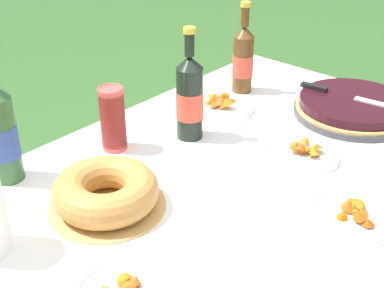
{
  "coord_description": "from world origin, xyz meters",
  "views": [
    {
      "loc": [
        -0.9,
        -0.73,
        1.46
      ],
      "look_at": [
        0.04,
        0.11,
        0.75
      ],
      "focal_mm": 50.0,
      "sensor_mm": 36.0,
      "label": 1
    }
  ],
  "objects_px": {
    "juice_bottle_red": "(190,98)",
    "snack_plate_far": "(302,153)",
    "cider_bottle_green": "(1,134)",
    "cider_bottle_amber": "(243,59)",
    "berry_tart": "(353,107)",
    "snack_plate_right": "(354,213)",
    "serving_knife": "(346,95)",
    "snack_plate_left": "(222,106)",
    "cup_stack": "(113,119)",
    "bundt_cake": "(106,192)"
  },
  "relations": [
    {
      "from": "cider_bottle_green",
      "to": "snack_plate_far",
      "type": "distance_m",
      "value": 0.81
    },
    {
      "from": "cup_stack",
      "to": "snack_plate_left",
      "type": "bearing_deg",
      "value": -9.86
    },
    {
      "from": "snack_plate_far",
      "to": "snack_plate_left",
      "type": "bearing_deg",
      "value": 75.78
    },
    {
      "from": "cider_bottle_amber",
      "to": "juice_bottle_red",
      "type": "bearing_deg",
      "value": -166.69
    },
    {
      "from": "cup_stack",
      "to": "cider_bottle_amber",
      "type": "height_order",
      "value": "cider_bottle_amber"
    },
    {
      "from": "snack_plate_left",
      "to": "snack_plate_right",
      "type": "bearing_deg",
      "value": -112.83
    },
    {
      "from": "cider_bottle_amber",
      "to": "snack_plate_far",
      "type": "relative_size",
      "value": 1.51
    },
    {
      "from": "berry_tart",
      "to": "cup_stack",
      "type": "bearing_deg",
      "value": 147.72
    },
    {
      "from": "serving_knife",
      "to": "snack_plate_left",
      "type": "bearing_deg",
      "value": -149.06
    },
    {
      "from": "cider_bottle_amber",
      "to": "snack_plate_left",
      "type": "bearing_deg",
      "value": -164.69
    },
    {
      "from": "bundt_cake",
      "to": "cup_stack",
      "type": "distance_m",
      "value": 0.29
    },
    {
      "from": "serving_knife",
      "to": "snack_plate_left",
      "type": "xyz_separation_m",
      "value": [
        -0.24,
        0.31,
        -0.05
      ]
    },
    {
      "from": "cup_stack",
      "to": "snack_plate_left",
      "type": "height_order",
      "value": "cup_stack"
    },
    {
      "from": "bundt_cake",
      "to": "cider_bottle_green",
      "type": "bearing_deg",
      "value": 106.44
    },
    {
      "from": "bundt_cake",
      "to": "cider_bottle_green",
      "type": "height_order",
      "value": "cider_bottle_green"
    },
    {
      "from": "cup_stack",
      "to": "juice_bottle_red",
      "type": "xyz_separation_m",
      "value": [
        0.2,
        -0.11,
        0.03
      ]
    },
    {
      "from": "cider_bottle_green",
      "to": "juice_bottle_red",
      "type": "height_order",
      "value": "cider_bottle_green"
    },
    {
      "from": "cider_bottle_green",
      "to": "cup_stack",
      "type": "bearing_deg",
      "value": -16.61
    },
    {
      "from": "berry_tart",
      "to": "juice_bottle_red",
      "type": "xyz_separation_m",
      "value": [
        -0.46,
        0.3,
        0.1
      ]
    },
    {
      "from": "snack_plate_right",
      "to": "snack_plate_far",
      "type": "relative_size",
      "value": 1.02
    },
    {
      "from": "snack_plate_right",
      "to": "snack_plate_left",
      "type": "bearing_deg",
      "value": 67.17
    },
    {
      "from": "cup_stack",
      "to": "juice_bottle_red",
      "type": "height_order",
      "value": "juice_bottle_red"
    },
    {
      "from": "cider_bottle_amber",
      "to": "juice_bottle_red",
      "type": "xyz_separation_m",
      "value": [
        -0.38,
        -0.09,
        0.01
      ]
    },
    {
      "from": "juice_bottle_red",
      "to": "snack_plate_far",
      "type": "height_order",
      "value": "juice_bottle_red"
    },
    {
      "from": "berry_tart",
      "to": "cider_bottle_amber",
      "type": "relative_size",
      "value": 1.2
    },
    {
      "from": "berry_tart",
      "to": "bundt_cake",
      "type": "relative_size",
      "value": 1.33
    },
    {
      "from": "juice_bottle_red",
      "to": "snack_plate_far",
      "type": "relative_size",
      "value": 1.6
    },
    {
      "from": "bundt_cake",
      "to": "juice_bottle_red",
      "type": "height_order",
      "value": "juice_bottle_red"
    },
    {
      "from": "bundt_cake",
      "to": "juice_bottle_red",
      "type": "xyz_separation_m",
      "value": [
        0.4,
        0.09,
        0.08
      ]
    },
    {
      "from": "cup_stack",
      "to": "snack_plate_right",
      "type": "relative_size",
      "value": 0.88
    },
    {
      "from": "cider_bottle_amber",
      "to": "snack_plate_right",
      "type": "bearing_deg",
      "value": -122.91
    },
    {
      "from": "snack_plate_right",
      "to": "snack_plate_far",
      "type": "height_order",
      "value": "same"
    },
    {
      "from": "bundt_cake",
      "to": "snack_plate_left",
      "type": "distance_m",
      "value": 0.63
    },
    {
      "from": "cider_bottle_green",
      "to": "snack_plate_far",
      "type": "xyz_separation_m",
      "value": [
        0.61,
        -0.52,
        -0.12
      ]
    },
    {
      "from": "snack_plate_left",
      "to": "juice_bottle_red",
      "type": "bearing_deg",
      "value": -168.28
    },
    {
      "from": "serving_knife",
      "to": "snack_plate_far",
      "type": "bearing_deg",
      "value": -88.79
    },
    {
      "from": "cup_stack",
      "to": "juice_bottle_red",
      "type": "bearing_deg",
      "value": -30.27
    },
    {
      "from": "cup_stack",
      "to": "snack_plate_right",
      "type": "distance_m",
      "value": 0.69
    },
    {
      "from": "cup_stack",
      "to": "snack_plate_far",
      "type": "height_order",
      "value": "cup_stack"
    },
    {
      "from": "snack_plate_right",
      "to": "cider_bottle_amber",
      "type": "bearing_deg",
      "value": 57.09
    },
    {
      "from": "snack_plate_left",
      "to": "snack_plate_far",
      "type": "relative_size",
      "value": 0.97
    },
    {
      "from": "snack_plate_left",
      "to": "snack_plate_right",
      "type": "height_order",
      "value": "same"
    },
    {
      "from": "juice_bottle_red",
      "to": "snack_plate_left",
      "type": "distance_m",
      "value": 0.24
    },
    {
      "from": "serving_knife",
      "to": "juice_bottle_red",
      "type": "height_order",
      "value": "juice_bottle_red"
    },
    {
      "from": "berry_tart",
      "to": "cider_bottle_amber",
      "type": "distance_m",
      "value": 0.41
    },
    {
      "from": "berry_tart",
      "to": "juice_bottle_red",
      "type": "relative_size",
      "value": 1.13
    },
    {
      "from": "berry_tart",
      "to": "bundt_cake",
      "type": "bearing_deg",
      "value": 166.42
    },
    {
      "from": "serving_knife",
      "to": "bundt_cake",
      "type": "height_order",
      "value": "bundt_cake"
    },
    {
      "from": "snack_plate_left",
      "to": "berry_tart",
      "type": "bearing_deg",
      "value": -54.17
    },
    {
      "from": "cider_bottle_green",
      "to": "snack_plate_right",
      "type": "xyz_separation_m",
      "value": [
        0.44,
        -0.76,
        -0.12
      ]
    }
  ]
}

